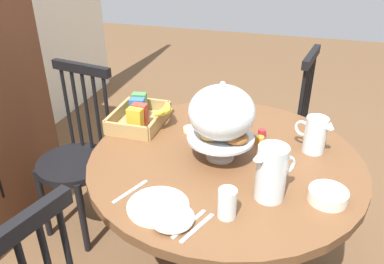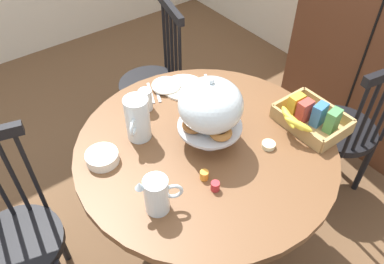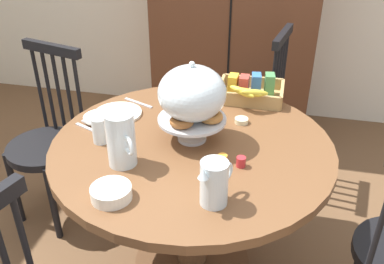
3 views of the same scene
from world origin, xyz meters
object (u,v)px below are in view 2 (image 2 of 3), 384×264
(windsor_chair_by_cabinet, at_px, (344,132))
(drinking_glass, at_px, (146,100))
(china_plate_large, at_px, (184,87))
(butter_dish, at_px, (268,145))
(windsor_chair_facing_door, at_px, (154,84))
(orange_juice_pitcher, at_px, (157,196))
(cereal_basket, at_px, (310,118))
(dining_table, at_px, (204,176))
(china_plate_small, at_px, (166,85))
(windsor_chair_far_side, at_px, (17,240))
(pastry_stand_with_dome, at_px, (211,108))
(cereal_bowl, at_px, (102,157))
(milk_pitcher, at_px, (138,120))

(windsor_chair_by_cabinet, distance_m, drinking_glass, 1.14)
(china_plate_large, xyz_separation_m, butter_dish, (0.57, 0.05, 0.01))
(windsor_chair_facing_door, xyz_separation_m, orange_juice_pitcher, (1.00, -0.60, 0.36))
(windsor_chair_by_cabinet, xyz_separation_m, orange_juice_pitcher, (-0.02, -1.22, 0.36))
(windsor_chair_by_cabinet, bearing_deg, cereal_basket, -88.64)
(dining_table, height_order, china_plate_small, china_plate_small)
(windsor_chair_by_cabinet, xyz_separation_m, windsor_chair_far_side, (-0.43, -1.71, 0.00))
(windsor_chair_far_side, bearing_deg, china_plate_large, 97.68)
(orange_juice_pitcher, xyz_separation_m, butter_dish, (0.02, 0.57, -0.06))
(windsor_chair_far_side, distance_m, drinking_glass, 0.85)
(cereal_basket, xyz_separation_m, china_plate_large, (-0.58, -0.30, -0.04))
(windsor_chair_facing_door, relative_size, drinking_glass, 8.86)
(china_plate_large, bearing_deg, pastry_stand_with_dome, -19.71)
(cereal_basket, height_order, drinking_glass, cereal_basket)
(dining_table, xyz_separation_m, orange_juice_pitcher, (0.16, -0.35, 0.29))
(china_plate_small, bearing_deg, butter_dish, 11.05)
(orange_juice_pitcher, xyz_separation_m, drinking_glass, (-0.52, 0.27, -0.02))
(china_plate_large, distance_m, china_plate_small, 0.09)
(pastry_stand_with_dome, relative_size, orange_juice_pitcher, 2.07)
(dining_table, bearing_deg, cereal_basket, 67.95)
(cereal_bowl, bearing_deg, milk_pitcher, 100.19)
(pastry_stand_with_dome, distance_m, butter_dish, 0.32)
(orange_juice_pitcher, xyz_separation_m, cereal_bowl, (-0.34, -0.06, -0.05))
(milk_pitcher, distance_m, drinking_glass, 0.20)
(windsor_chair_far_side, xyz_separation_m, orange_juice_pitcher, (0.41, 0.49, 0.36))
(windsor_chair_far_side, distance_m, china_plate_small, 1.00)
(windsor_chair_by_cabinet, relative_size, milk_pitcher, 4.60)
(pastry_stand_with_dome, bearing_deg, cereal_basket, 66.28)
(dining_table, xyz_separation_m, cereal_bowl, (-0.18, -0.41, 0.24))
(dining_table, relative_size, windsor_chair_facing_door, 1.19)
(windsor_chair_by_cabinet, height_order, china_plate_large, windsor_chair_by_cabinet)
(milk_pitcher, bearing_deg, china_plate_large, 114.59)
(butter_dish, bearing_deg, cereal_bowl, -120.15)
(drinking_glass, bearing_deg, windsor_chair_far_side, -81.61)
(milk_pitcher, xyz_separation_m, drinking_glass, (-0.15, 0.13, -0.04))
(dining_table, relative_size, orange_juice_pitcher, 7.00)
(pastry_stand_with_dome, bearing_deg, cereal_bowl, -112.46)
(orange_juice_pitcher, xyz_separation_m, china_plate_large, (-0.55, 0.51, -0.07))
(cereal_basket, distance_m, cereal_bowl, 0.95)
(windsor_chair_by_cabinet, bearing_deg, drinking_glass, -119.98)
(milk_pitcher, relative_size, china_plate_large, 0.96)
(pastry_stand_with_dome, xyz_separation_m, china_plate_small, (-0.44, 0.07, -0.18))
(dining_table, relative_size, milk_pitcher, 5.49)
(windsor_chair_by_cabinet, height_order, drinking_glass, windsor_chair_by_cabinet)
(china_plate_small, distance_m, cereal_bowl, 0.56)
(orange_juice_pitcher, xyz_separation_m, milk_pitcher, (-0.38, 0.15, 0.02))
(china_plate_small, bearing_deg, windsor_chair_far_side, -78.45)
(dining_table, distance_m, butter_dish, 0.36)
(pastry_stand_with_dome, relative_size, cereal_bowl, 2.46)
(windsor_chair_facing_door, bearing_deg, china_plate_small, -21.34)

